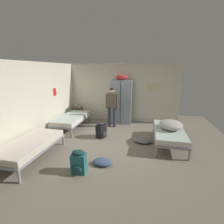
{
  "coord_description": "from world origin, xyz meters",
  "views": [
    {
      "loc": [
        1.1,
        -4.77,
        2.3
      ],
      "look_at": [
        0.0,
        0.24,
        0.95
      ],
      "focal_mm": 26.36,
      "sensor_mm": 36.0,
      "label": 1
    }
  ],
  "objects_px": {
    "clothes_pile_denim": "(103,162)",
    "bedding_heap": "(171,125)",
    "locker_bank": "(121,101)",
    "backpack_black": "(101,130)",
    "bed_left_rear": "(72,119)",
    "bed_right": "(169,132)",
    "water_bottle": "(76,105)",
    "shelf_unit": "(78,112)",
    "clothes_pile_grey": "(143,140)",
    "person_traveler": "(112,104)",
    "bed_left_front": "(30,145)",
    "backpack_teal": "(79,162)",
    "lotion_bottle": "(79,106)"
  },
  "relations": [
    {
      "from": "clothes_pile_denim",
      "to": "bedding_heap",
      "type": "bearing_deg",
      "value": 43.02
    },
    {
      "from": "locker_bank",
      "to": "backpack_black",
      "type": "xyz_separation_m",
      "value": [
        -0.39,
        -1.81,
        -0.71
      ]
    },
    {
      "from": "bed_left_rear",
      "to": "backpack_black",
      "type": "relative_size",
      "value": 3.45
    },
    {
      "from": "bed_right",
      "to": "water_bottle",
      "type": "relative_size",
      "value": 9.59
    },
    {
      "from": "bed_left_rear",
      "to": "locker_bank",
      "type": "bearing_deg",
      "value": 31.68
    },
    {
      "from": "water_bottle",
      "to": "backpack_black",
      "type": "xyz_separation_m",
      "value": [
        1.75,
        -1.86,
        -0.4
      ]
    },
    {
      "from": "shelf_unit",
      "to": "clothes_pile_denim",
      "type": "xyz_separation_m",
      "value": [
        2.16,
        -3.44,
        -0.28
      ]
    },
    {
      "from": "locker_bank",
      "to": "clothes_pile_grey",
      "type": "xyz_separation_m",
      "value": [
        1.02,
        -1.92,
        -0.9
      ]
    },
    {
      "from": "shelf_unit",
      "to": "clothes_pile_denim",
      "type": "bearing_deg",
      "value": -57.84
    },
    {
      "from": "water_bottle",
      "to": "backpack_black",
      "type": "relative_size",
      "value": 0.36
    },
    {
      "from": "water_bottle",
      "to": "clothes_pile_denim",
      "type": "relative_size",
      "value": 0.4
    },
    {
      "from": "bed_left_rear",
      "to": "bed_right",
      "type": "distance_m",
      "value": 3.7
    },
    {
      "from": "person_traveler",
      "to": "clothes_pile_denim",
      "type": "distance_m",
      "value": 2.92
    },
    {
      "from": "locker_bank",
      "to": "backpack_black",
      "type": "height_order",
      "value": "locker_bank"
    },
    {
      "from": "bed_left_front",
      "to": "water_bottle",
      "type": "xyz_separation_m",
      "value": [
        -0.33,
        3.59,
        0.28
      ]
    },
    {
      "from": "locker_bank",
      "to": "bedding_heap",
      "type": "bearing_deg",
      "value": -44.05
    },
    {
      "from": "water_bottle",
      "to": "clothes_pile_grey",
      "type": "xyz_separation_m",
      "value": [
        3.17,
        -1.96,
        -0.59
      ]
    },
    {
      "from": "backpack_black",
      "to": "locker_bank",
      "type": "bearing_deg",
      "value": 77.74
    },
    {
      "from": "bed_left_rear",
      "to": "water_bottle",
      "type": "bearing_deg",
      "value": 105.75
    },
    {
      "from": "bed_left_rear",
      "to": "backpack_teal",
      "type": "height_order",
      "value": "backpack_teal"
    },
    {
      "from": "shelf_unit",
      "to": "bed_left_front",
      "type": "height_order",
      "value": "shelf_unit"
    },
    {
      "from": "bed_left_front",
      "to": "backpack_black",
      "type": "height_order",
      "value": "backpack_black"
    },
    {
      "from": "person_traveler",
      "to": "clothes_pile_grey",
      "type": "distance_m",
      "value": 2.02
    },
    {
      "from": "backpack_teal",
      "to": "backpack_black",
      "type": "height_order",
      "value": "same"
    },
    {
      "from": "locker_bank",
      "to": "backpack_black",
      "type": "distance_m",
      "value": 1.99
    },
    {
      "from": "locker_bank",
      "to": "backpack_teal",
      "type": "xyz_separation_m",
      "value": [
        -0.34,
        -3.85,
        -0.71
      ]
    },
    {
      "from": "locker_bank",
      "to": "bed_left_front",
      "type": "relative_size",
      "value": 1.09
    },
    {
      "from": "water_bottle",
      "to": "lotion_bottle",
      "type": "bearing_deg",
      "value": -21.8
    },
    {
      "from": "clothes_pile_grey",
      "to": "bed_left_front",
      "type": "bearing_deg",
      "value": -150.25
    },
    {
      "from": "bedding_heap",
      "to": "clothes_pile_grey",
      "type": "relative_size",
      "value": 1.38
    },
    {
      "from": "bed_left_rear",
      "to": "clothes_pile_grey",
      "type": "height_order",
      "value": "bed_left_rear"
    },
    {
      "from": "backpack_teal",
      "to": "lotion_bottle",
      "type": "bearing_deg",
      "value": 113.28
    },
    {
      "from": "person_traveler",
      "to": "lotion_bottle",
      "type": "distance_m",
      "value": 1.86
    },
    {
      "from": "bed_left_front",
      "to": "lotion_bottle",
      "type": "distance_m",
      "value": 3.54
    },
    {
      "from": "person_traveler",
      "to": "lotion_bottle",
      "type": "relative_size",
      "value": 10.77
    },
    {
      "from": "bed_right",
      "to": "backpack_black",
      "type": "xyz_separation_m",
      "value": [
        -2.2,
        0.03,
        -0.12
      ]
    },
    {
      "from": "locker_bank",
      "to": "bed_left_front",
      "type": "distance_m",
      "value": 4.02
    },
    {
      "from": "bed_left_front",
      "to": "lotion_bottle",
      "type": "xyz_separation_m",
      "value": [
        -0.18,
        3.53,
        0.25
      ]
    },
    {
      "from": "lotion_bottle",
      "to": "clothes_pile_denim",
      "type": "distance_m",
      "value": 4.03
    },
    {
      "from": "shelf_unit",
      "to": "backpack_teal",
      "type": "height_order",
      "value": "shelf_unit"
    },
    {
      "from": "bed_left_front",
      "to": "bed_right",
      "type": "bearing_deg",
      "value": 25.03
    },
    {
      "from": "bed_right",
      "to": "lotion_bottle",
      "type": "height_order",
      "value": "lotion_bottle"
    },
    {
      "from": "locker_bank",
      "to": "bed_left_rear",
      "type": "height_order",
      "value": "locker_bank"
    },
    {
      "from": "bed_right",
      "to": "backpack_black",
      "type": "height_order",
      "value": "backpack_black"
    },
    {
      "from": "lotion_bottle",
      "to": "backpack_teal",
      "type": "bearing_deg",
      "value": -66.72
    },
    {
      "from": "person_traveler",
      "to": "bed_left_front",
      "type": "bearing_deg",
      "value": -117.99
    },
    {
      "from": "person_traveler",
      "to": "lotion_bottle",
      "type": "bearing_deg",
      "value": 159.43
    },
    {
      "from": "bed_right",
      "to": "clothes_pile_denim",
      "type": "height_order",
      "value": "bed_right"
    },
    {
      "from": "locker_bank",
      "to": "shelf_unit",
      "type": "xyz_separation_m",
      "value": [
        -2.07,
        0.03,
        -0.62
      ]
    },
    {
      "from": "locker_bank",
      "to": "backpack_teal",
      "type": "bearing_deg",
      "value": -95.09
    }
  ]
}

